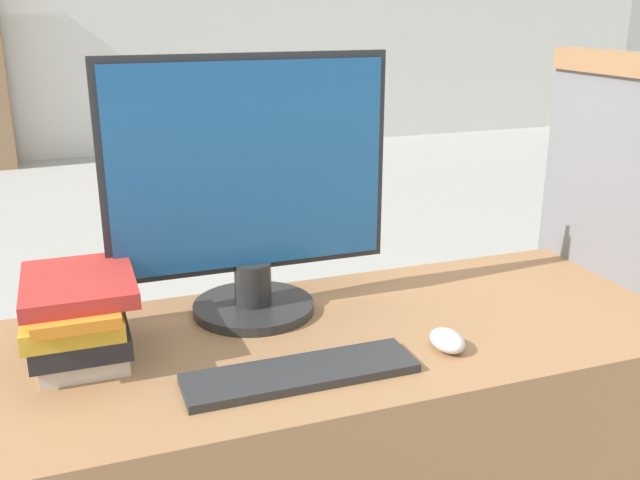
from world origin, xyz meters
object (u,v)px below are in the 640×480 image
(keyboard, at_px, (301,373))
(mouse, at_px, (447,340))
(monitor, at_px, (250,190))
(book_stack, at_px, (77,315))

(keyboard, distance_m, mouse, 0.29)
(keyboard, bearing_deg, monitor, 90.95)
(keyboard, height_order, mouse, mouse)
(keyboard, xyz_separation_m, mouse, (0.29, 0.01, 0.01))
(keyboard, relative_size, book_stack, 1.53)
(keyboard, xyz_separation_m, book_stack, (-0.36, 0.21, 0.07))
(monitor, relative_size, book_stack, 2.16)
(book_stack, bearing_deg, mouse, -17.76)
(mouse, bearing_deg, keyboard, -178.72)
(monitor, distance_m, book_stack, 0.41)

